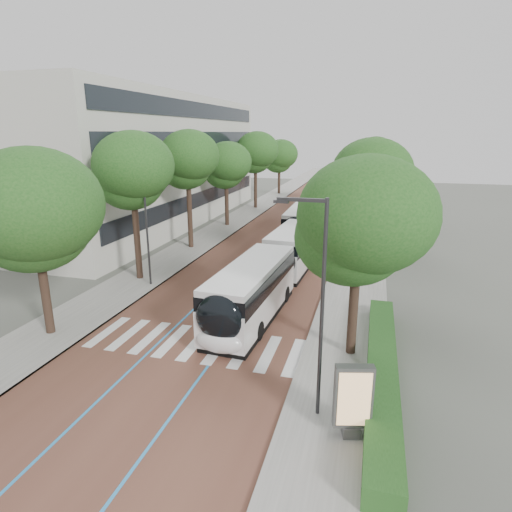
{
  "coord_description": "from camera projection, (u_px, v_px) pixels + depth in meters",
  "views": [
    {
      "loc": [
        8.22,
        -16.73,
        10.13
      ],
      "look_at": [
        1.13,
        8.98,
        2.4
      ],
      "focal_mm": 30.0,
      "sensor_mm": 36.0,
      "label": 1
    }
  ],
  "objects": [
    {
      "name": "sidewalk_left",
      "position": [
        256.0,
        208.0,
        59.34
      ],
      "size": [
        4.0,
        140.0,
        0.12
      ],
      "primitive_type": "cube",
      "color": "gray",
      "rests_on": "ground"
    },
    {
      "name": "lane_line_right",
      "position": [
        321.0,
        211.0,
        57.03
      ],
      "size": [
        0.12,
        126.0,
        0.01
      ],
      "primitive_type": "cube",
      "color": "#2885CC",
      "rests_on": "road"
    },
    {
      "name": "bus_queued_1",
      "position": [
        318.0,
        202.0,
        54.04
      ],
      "size": [
        3.13,
        12.51,
        3.2
      ],
      "rotation": [
        0.0,
        0.0,
        0.05
      ],
      "color": "silver",
      "rests_on": "ground"
    },
    {
      "name": "streetlight_near",
      "position": [
        318.0,
        294.0,
        14.6
      ],
      "size": [
        1.82,
        0.2,
        8.0
      ],
      "color": "#2C2D2F",
      "rests_on": "sidewalk_right"
    },
    {
      "name": "kerb_left",
      "position": [
        269.0,
        208.0,
        58.86
      ],
      "size": [
        0.2,
        140.0,
        0.14
      ],
      "primitive_type": "cube",
      "color": "gray",
      "rests_on": "ground"
    },
    {
      "name": "ad_panel",
      "position": [
        353.0,
        400.0,
        14.29
      ],
      "size": [
        1.33,
        0.65,
        2.67
      ],
      "rotation": [
        0.0,
        0.0,
        0.25
      ],
      "color": "#59595B",
      "rests_on": "sidewalk_right"
    },
    {
      "name": "streetlight_far",
      "position": [
        355.0,
        195.0,
        37.74
      ],
      "size": [
        1.82,
        0.2,
        8.0
      ],
      "color": "#2C2D2F",
      "rests_on": "sidewalk_right"
    },
    {
      "name": "zebra_crossing",
      "position": [
        195.0,
        343.0,
        21.27
      ],
      "size": [
        10.55,
        3.6,
        0.01
      ],
      "color": "silver",
      "rests_on": "ground"
    },
    {
      "name": "trees_right",
      "position": [
        368.0,
        179.0,
        35.46
      ],
      "size": [
        6.0,
        47.7,
        9.25
      ],
      "color": "black",
      "rests_on": "ground"
    },
    {
      "name": "lamp_post_left",
      "position": [
        147.0,
        227.0,
        28.23
      ],
      "size": [
        0.14,
        0.14,
        8.0
      ],
      "primitive_type": "cylinder",
      "color": "#2C2D2F",
      "rests_on": "sidewalk_left"
    },
    {
      "name": "bus_queued_0",
      "position": [
        304.0,
        222.0,
        42.31
      ],
      "size": [
        2.79,
        12.45,
        3.2
      ],
      "rotation": [
        0.0,
        0.0,
        0.02
      ],
      "color": "silver",
      "rests_on": "ground"
    },
    {
      "name": "office_building",
      "position": [
        128.0,
        161.0,
        49.36
      ],
      "size": [
        18.11,
        40.0,
        14.0
      ],
      "color": "#B6B5A9",
      "rests_on": "ground"
    },
    {
      "name": "road",
      "position": [
        309.0,
        211.0,
        57.44
      ],
      "size": [
        11.0,
        140.0,
        0.02
      ],
      "primitive_type": "cube",
      "color": "brown",
      "rests_on": "ground"
    },
    {
      "name": "lead_bus",
      "position": [
        271.0,
        271.0,
        27.15
      ],
      "size": [
        3.48,
        18.5,
        3.2
      ],
      "rotation": [
        0.0,
        0.0,
        -0.05
      ],
      "color": "black",
      "rests_on": "ground"
    },
    {
      "name": "sidewalk_right",
      "position": [
        367.0,
        213.0,
        55.51
      ],
      "size": [
        4.0,
        140.0,
        0.12
      ],
      "primitive_type": "cube",
      "color": "gray",
      "rests_on": "ground"
    },
    {
      "name": "trees_left",
      "position": [
        212.0,
        168.0,
        42.37
      ],
      "size": [
        6.42,
        61.04,
        9.82
      ],
      "color": "black",
      "rests_on": "ground"
    },
    {
      "name": "kerb_right",
      "position": [
        352.0,
        212.0,
        55.99
      ],
      "size": [
        0.2,
        140.0,
        0.14
      ],
      "primitive_type": "cube",
      "color": "gray",
      "rests_on": "ground"
    },
    {
      "name": "ground",
      "position": [
        183.0,
        353.0,
        20.41
      ],
      "size": [
        160.0,
        160.0,
        0.0
      ],
      "primitive_type": "plane",
      "color": "#51544C",
      "rests_on": "ground"
    },
    {
      "name": "lane_line_left",
      "position": [
        297.0,
        210.0,
        57.84
      ],
      "size": [
        0.12,
        126.0,
        0.01
      ],
      "primitive_type": "cube",
      "color": "#2885CC",
      "rests_on": "road"
    },
    {
      "name": "hedge",
      "position": [
        382.0,
        370.0,
        17.94
      ],
      "size": [
        1.2,
        14.0,
        0.8
      ],
      "primitive_type": "cube",
      "color": "#1B4518",
      "rests_on": "sidewalk_right"
    }
  ]
}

